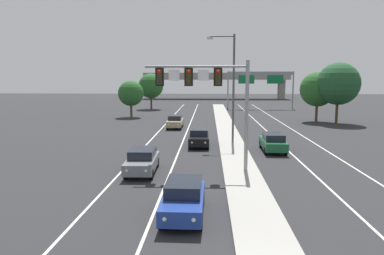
{
  "coord_description": "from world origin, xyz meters",
  "views": [
    {
      "loc": [
        -2.19,
        -8.6,
        6.24
      ],
      "look_at": [
        -3.2,
        12.93,
        3.2
      ],
      "focal_mm": 33.11,
      "sensor_mm": 36.0,
      "label": 1
    }
  ],
  "objects_px": {
    "tree_far_left_b": "(131,93)",
    "tree_far_right_c": "(318,89)",
    "car_receding_green": "(273,142)",
    "car_oncoming_grey": "(142,161)",
    "highway_sign_gantry": "(261,78)",
    "car_oncoming_black": "(199,137)",
    "overhead_signal_mast": "(211,90)",
    "tree_far_right_b": "(338,84)",
    "tree_far_left_c": "(151,86)",
    "street_lamp_median": "(231,83)",
    "car_oncoming_blue": "(184,198)",
    "car_oncoming_tan": "(175,122)"
  },
  "relations": [
    {
      "from": "tree_far_left_b",
      "to": "tree_far_right_c",
      "type": "bearing_deg",
      "value": -9.36
    },
    {
      "from": "car_receding_green",
      "to": "tree_far_right_b",
      "type": "height_order",
      "value": "tree_far_right_b"
    },
    {
      "from": "car_oncoming_grey",
      "to": "car_receding_green",
      "type": "height_order",
      "value": "same"
    },
    {
      "from": "tree_far_right_c",
      "to": "tree_far_right_b",
      "type": "relative_size",
      "value": 0.85
    },
    {
      "from": "tree_far_right_c",
      "to": "car_oncoming_grey",
      "type": "bearing_deg",
      "value": -124.89
    },
    {
      "from": "overhead_signal_mast",
      "to": "highway_sign_gantry",
      "type": "bearing_deg",
      "value": 78.2
    },
    {
      "from": "tree_far_left_b",
      "to": "highway_sign_gantry",
      "type": "bearing_deg",
      "value": 36.22
    },
    {
      "from": "car_receding_green",
      "to": "street_lamp_median",
      "type": "bearing_deg",
      "value": 138.87
    },
    {
      "from": "tree_far_right_b",
      "to": "tree_far_right_c",
      "type": "bearing_deg",
      "value": 139.24
    },
    {
      "from": "car_oncoming_tan",
      "to": "tree_far_left_c",
      "type": "height_order",
      "value": "tree_far_left_c"
    },
    {
      "from": "car_oncoming_tan",
      "to": "car_oncoming_black",
      "type": "bearing_deg",
      "value": -74.1
    },
    {
      "from": "tree_far_right_c",
      "to": "tree_far_left_c",
      "type": "distance_m",
      "value": 32.86
    },
    {
      "from": "car_oncoming_black",
      "to": "overhead_signal_mast",
      "type": "bearing_deg",
      "value": -83.71
    },
    {
      "from": "tree_far_right_c",
      "to": "overhead_signal_mast",
      "type": "bearing_deg",
      "value": -118.59
    },
    {
      "from": "street_lamp_median",
      "to": "tree_far_right_c",
      "type": "bearing_deg",
      "value": 53.52
    },
    {
      "from": "street_lamp_median",
      "to": "car_oncoming_tan",
      "type": "relative_size",
      "value": 2.24
    },
    {
      "from": "overhead_signal_mast",
      "to": "car_oncoming_blue",
      "type": "height_order",
      "value": "overhead_signal_mast"
    },
    {
      "from": "overhead_signal_mast",
      "to": "car_oncoming_tan",
      "type": "relative_size",
      "value": 1.61
    },
    {
      "from": "car_oncoming_blue",
      "to": "car_receding_green",
      "type": "bearing_deg",
      "value": 65.43
    },
    {
      "from": "street_lamp_median",
      "to": "car_receding_green",
      "type": "bearing_deg",
      "value": -41.13
    },
    {
      "from": "car_oncoming_black",
      "to": "tree_far_left_b",
      "type": "bearing_deg",
      "value": 116.01
    },
    {
      "from": "car_oncoming_tan",
      "to": "tree_far_right_c",
      "type": "relative_size",
      "value": 0.63
    },
    {
      "from": "overhead_signal_mast",
      "to": "tree_far_right_c",
      "type": "relative_size",
      "value": 1.02
    },
    {
      "from": "tree_far_left_c",
      "to": "overhead_signal_mast",
      "type": "bearing_deg",
      "value": -76.18
    },
    {
      "from": "tree_far_right_c",
      "to": "tree_far_right_b",
      "type": "height_order",
      "value": "tree_far_right_b"
    },
    {
      "from": "car_oncoming_grey",
      "to": "highway_sign_gantry",
      "type": "height_order",
      "value": "highway_sign_gantry"
    },
    {
      "from": "car_oncoming_tan",
      "to": "tree_far_left_c",
      "type": "relative_size",
      "value": 0.63
    },
    {
      "from": "car_oncoming_grey",
      "to": "tree_far_left_b",
      "type": "xyz_separation_m",
      "value": [
        -7.91,
        32.8,
        2.96
      ]
    },
    {
      "from": "overhead_signal_mast",
      "to": "car_oncoming_grey",
      "type": "xyz_separation_m",
      "value": [
        -4.49,
        -0.34,
        -4.66
      ]
    },
    {
      "from": "highway_sign_gantry",
      "to": "tree_far_right_b",
      "type": "distance_m",
      "value": 24.1
    },
    {
      "from": "overhead_signal_mast",
      "to": "tree_far_right_c",
      "type": "xyz_separation_m",
      "value": [
        15.21,
        27.91,
        -0.87
      ]
    },
    {
      "from": "car_receding_green",
      "to": "highway_sign_gantry",
      "type": "xyz_separation_m",
      "value": [
        4.88,
        42.11,
        5.34
      ]
    },
    {
      "from": "tree_far_right_c",
      "to": "tree_far_left_b",
      "type": "distance_m",
      "value": 28.0
    },
    {
      "from": "street_lamp_median",
      "to": "tree_far_left_b",
      "type": "relative_size",
      "value": 1.72
    },
    {
      "from": "car_oncoming_grey",
      "to": "highway_sign_gantry",
      "type": "bearing_deg",
      "value": 73.38
    },
    {
      "from": "street_lamp_median",
      "to": "tree_far_left_c",
      "type": "relative_size",
      "value": 1.42
    },
    {
      "from": "car_oncoming_blue",
      "to": "car_oncoming_black",
      "type": "height_order",
      "value": "same"
    },
    {
      "from": "tree_far_right_b",
      "to": "tree_far_left_c",
      "type": "height_order",
      "value": "tree_far_right_b"
    },
    {
      "from": "street_lamp_median",
      "to": "tree_far_right_b",
      "type": "relative_size",
      "value": 1.21
    },
    {
      "from": "highway_sign_gantry",
      "to": "car_oncoming_blue",
      "type": "bearing_deg",
      "value": -101.49
    },
    {
      "from": "overhead_signal_mast",
      "to": "car_oncoming_black",
      "type": "distance_m",
      "value": 10.27
    },
    {
      "from": "street_lamp_median",
      "to": "tree_far_left_b",
      "type": "xyz_separation_m",
      "value": [
        -14.33,
        22.52,
        -2.01
      ]
    },
    {
      "from": "tree_far_right_b",
      "to": "overhead_signal_mast",
      "type": "bearing_deg",
      "value": -123.71
    },
    {
      "from": "car_oncoming_blue",
      "to": "tree_far_left_b",
      "type": "height_order",
      "value": "tree_far_left_b"
    },
    {
      "from": "car_oncoming_grey",
      "to": "tree_far_left_c",
      "type": "height_order",
      "value": "tree_far_left_c"
    },
    {
      "from": "car_receding_green",
      "to": "tree_far_right_c",
      "type": "bearing_deg",
      "value": 64.85
    },
    {
      "from": "car_oncoming_black",
      "to": "highway_sign_gantry",
      "type": "distance_m",
      "value": 41.85
    },
    {
      "from": "car_oncoming_grey",
      "to": "tree_far_right_c",
      "type": "bearing_deg",
      "value": 55.11
    },
    {
      "from": "street_lamp_median",
      "to": "car_oncoming_grey",
      "type": "relative_size",
      "value": 2.22
    },
    {
      "from": "highway_sign_gantry",
      "to": "tree_far_right_b",
      "type": "height_order",
      "value": "tree_far_right_b"
    }
  ]
}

